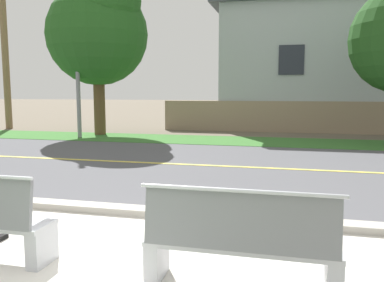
# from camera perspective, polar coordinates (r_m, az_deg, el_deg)

# --- Properties ---
(ground_plane) EXTENTS (140.00, 140.00, 0.00)m
(ground_plane) POSITION_cam_1_polar(r_m,az_deg,el_deg) (11.42, 4.00, -2.19)
(ground_plane) COLOR #665B4C
(sidewalk_pavement) EXTENTS (44.00, 3.60, 0.01)m
(sidewalk_pavement) POSITION_cam_1_polar(r_m,az_deg,el_deg) (4.39, -13.70, -17.90)
(sidewalk_pavement) COLOR beige
(sidewalk_pavement) RESTS_ON ground_plane
(curb_edge) EXTENTS (44.00, 0.30, 0.11)m
(curb_edge) POSITION_cam_1_polar(r_m,az_deg,el_deg) (6.05, -5.11, -10.14)
(curb_edge) COLOR #ADA89E
(curb_edge) RESTS_ON ground_plane
(street_asphalt) EXTENTS (52.00, 8.00, 0.01)m
(street_asphalt) POSITION_cam_1_polar(r_m,az_deg,el_deg) (9.97, 2.56, -3.53)
(street_asphalt) COLOR #515156
(street_asphalt) RESTS_ON ground_plane
(road_centre_line) EXTENTS (48.00, 0.14, 0.01)m
(road_centre_line) POSITION_cam_1_polar(r_m,az_deg,el_deg) (9.97, 2.56, -3.50)
(road_centre_line) COLOR #E0CC4C
(road_centre_line) RESTS_ON ground_plane
(far_verge_grass) EXTENTS (48.00, 2.80, 0.02)m
(far_verge_grass) POSITION_cam_1_polar(r_m,az_deg,el_deg) (14.98, 6.32, 0.03)
(far_verge_grass) COLOR #38702D
(far_verge_grass) RESTS_ON ground_plane
(bench_right) EXTENTS (1.80, 0.48, 1.01)m
(bench_right) POSITION_cam_1_polar(r_m,az_deg,el_deg) (3.80, 6.86, -14.41)
(bench_right) COLOR silver
(bench_right) RESTS_ON ground_plane
(streetlamp) EXTENTS (0.24, 2.10, 6.71)m
(streetlamp) POSITION_cam_1_polar(r_m,az_deg,el_deg) (16.77, -15.81, 13.74)
(streetlamp) COLOR gray
(streetlamp) RESTS_ON ground_plane
(shade_tree_far_left) EXTENTS (4.18, 4.18, 6.89)m
(shade_tree_far_left) POSITION_cam_1_polar(r_m,az_deg,el_deg) (17.50, -13.09, 15.59)
(shade_tree_far_left) COLOR brown
(shade_tree_far_left) RESTS_ON ground_plane
(garden_wall) EXTENTS (13.00, 0.36, 1.40)m
(garden_wall) POSITION_cam_1_polar(r_m,az_deg,el_deg) (18.53, 15.89, 3.31)
(garden_wall) COLOR gray
(garden_wall) RESTS_ON ground_plane
(house_across_street) EXTENTS (12.81, 6.91, 6.45)m
(house_across_street) POSITION_cam_1_polar(r_m,az_deg,el_deg) (21.89, 21.07, 10.39)
(house_across_street) COLOR #A3ADB2
(house_across_street) RESTS_ON ground_plane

